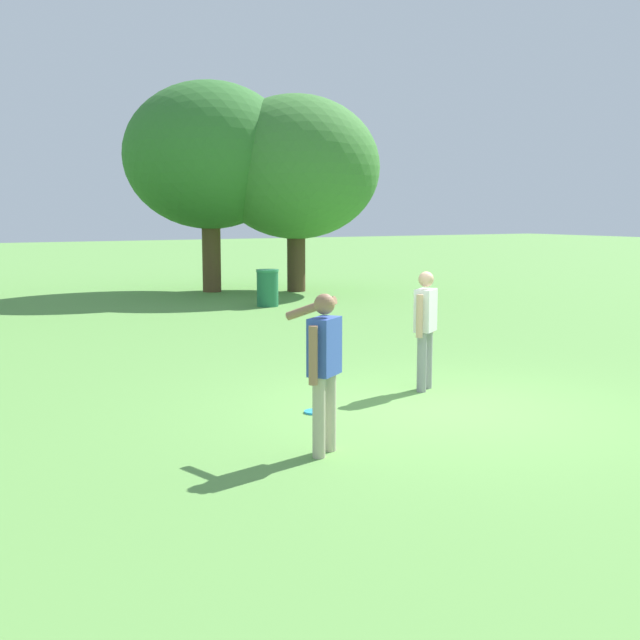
{
  "coord_description": "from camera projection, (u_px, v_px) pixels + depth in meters",
  "views": [
    {
      "loc": [
        -6.1,
        -7.79,
        2.44
      ],
      "look_at": [
        -0.8,
        1.51,
        1.0
      ],
      "focal_mm": 45.11,
      "sensor_mm": 36.0,
      "label": 1
    }
  ],
  "objects": [
    {
      "name": "tree_slender_mid",
      "position": [
        210.0,
        156.0,
        24.23
      ],
      "size": [
        5.19,
        5.19,
        6.33
      ],
      "color": "brown",
      "rests_on": "ground"
    },
    {
      "name": "person_catcher",
      "position": [
        323.0,
        361.0,
        8.05
      ],
      "size": [
        0.52,
        0.83,
        1.64
      ],
      "color": "#B7AD93",
      "rests_on": "ground"
    },
    {
      "name": "tree_back_left",
      "position": [
        296.0,
        168.0,
        24.39
      ],
      "size": [
        5.11,
        5.11,
        5.95
      ],
      "color": "#4C3823",
      "rests_on": "ground"
    },
    {
      "name": "frisbee",
      "position": [
        314.0,
        412.0,
        9.83
      ],
      "size": [
        0.25,
        0.25,
        0.03
      ],
      "primitive_type": "cylinder",
      "color": "#2D9EDB",
      "rests_on": "ground"
    },
    {
      "name": "trash_can_beside_table",
      "position": [
        268.0,
        288.0,
        20.86
      ],
      "size": [
        0.59,
        0.59,
        0.96
      ],
      "color": "#237047",
      "rests_on": "ground"
    },
    {
      "name": "person_thrower",
      "position": [
        425.0,
        322.0,
        10.98
      ],
      "size": [
        0.52,
        0.4,
        1.64
      ],
      "color": "gray",
      "rests_on": "ground"
    },
    {
      "name": "ground_plane",
      "position": [
        435.0,
        409.0,
        10.02
      ],
      "size": [
        120.0,
        120.0,
        0.0
      ],
      "primitive_type": "plane",
      "color": "#609947"
    }
  ]
}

